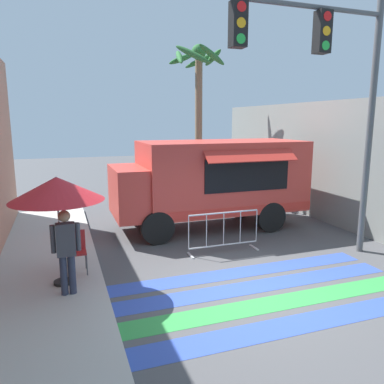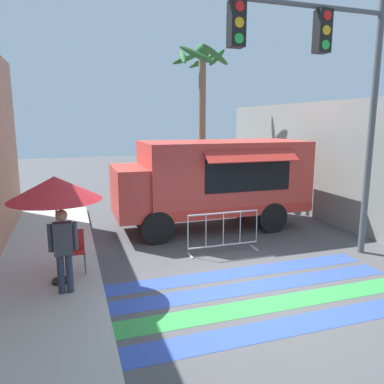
% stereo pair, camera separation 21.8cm
% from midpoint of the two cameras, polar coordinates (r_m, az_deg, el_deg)
% --- Properties ---
extents(ground_plane, '(60.00, 60.00, 0.00)m').
position_cam_midpoint_polar(ground_plane, '(7.95, 9.55, -14.27)').
color(ground_plane, '#4C4C4F').
extents(concrete_wall_right, '(0.20, 16.00, 3.99)m').
position_cam_midpoint_polar(concrete_wall_right, '(12.54, 23.19, 3.74)').
color(concrete_wall_right, gray).
rests_on(concrete_wall_right, ground_plane).
extents(crosswalk_painted, '(6.40, 2.84, 0.01)m').
position_cam_midpoint_polar(crosswalk_painted, '(7.66, 10.84, -15.27)').
color(crosswalk_painted, '#334FB2').
rests_on(crosswalk_painted, ground_plane).
extents(food_truck, '(5.92, 2.78, 2.73)m').
position_cam_midpoint_polar(food_truck, '(11.65, 3.21, 2.01)').
color(food_truck, '#D13D33').
rests_on(food_truck, ground_plane).
extents(traffic_signal_pole, '(4.76, 0.29, 6.16)m').
position_cam_midpoint_polar(traffic_signal_pole, '(9.31, 19.90, 17.03)').
color(traffic_signal_pole, '#515456').
rests_on(traffic_signal_pole, ground_plane).
extents(patio_umbrella, '(1.78, 1.78, 2.16)m').
position_cam_midpoint_polar(patio_umbrella, '(7.63, -19.41, 0.46)').
color(patio_umbrella, black).
rests_on(patio_umbrella, sidewalk_left).
extents(folding_chair, '(0.40, 0.40, 0.90)m').
position_cam_midpoint_polar(folding_chair, '(8.48, -16.73, -7.99)').
color(folding_chair, '#4C4C51').
rests_on(folding_chair, sidewalk_left).
extents(vendor_person, '(0.53, 0.21, 1.62)m').
position_cam_midpoint_polar(vendor_person, '(7.37, -18.20, -7.90)').
color(vendor_person, '#2D3347').
rests_on(vendor_person, sidewalk_left).
extents(barricade_front, '(1.92, 0.44, 1.07)m').
position_cam_midpoint_polar(barricade_front, '(9.68, 5.43, -6.20)').
color(barricade_front, '#B7BABF').
rests_on(barricade_front, ground_plane).
extents(palm_tree, '(2.44, 2.53, 6.45)m').
position_cam_midpoint_polar(palm_tree, '(16.29, 1.80, 15.67)').
color(palm_tree, '#7A664C').
rests_on(palm_tree, ground_plane).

